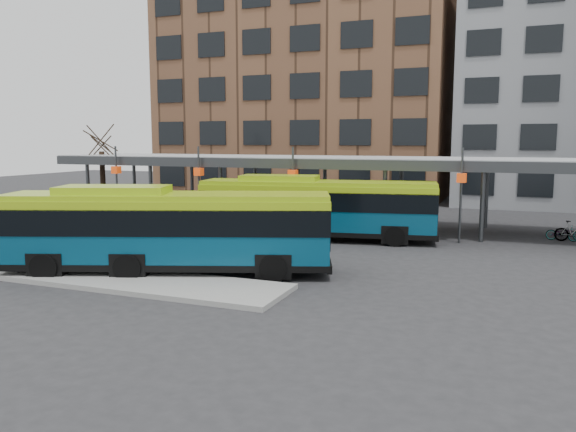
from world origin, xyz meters
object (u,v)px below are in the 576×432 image
at_px(bus_rear, 316,206).
at_px(pedestrian, 20,252).
at_px(bus_front, 167,228).
at_px(tree, 103,180).

height_order(bus_rear, pedestrian, bus_rear).
height_order(bus_front, bus_rear, bus_front).
bearing_deg(tree, bus_front, -43.42).
distance_m(bus_rear, pedestrian, 14.22).
relative_size(bus_front, pedestrian, 8.29).
bearing_deg(tree, pedestrian, -59.98).
bearing_deg(pedestrian, bus_front, -39.44).
bearing_deg(bus_rear, tree, 157.11).
relative_size(tree, pedestrian, 3.69).
xyz_separation_m(tree, bus_front, (14.00, -13.25, -0.65)).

